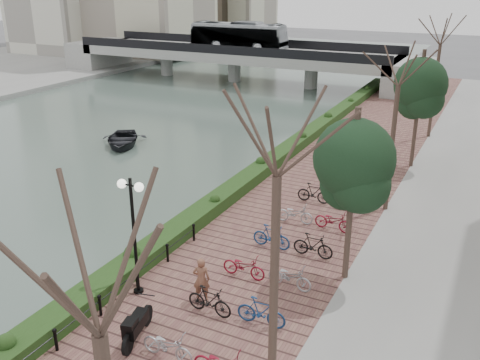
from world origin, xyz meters
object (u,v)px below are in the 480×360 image
Objects in this scene: motorcycle at (137,323)px; boat at (122,140)px; pedestrian at (201,279)px; lamppost at (132,211)px.

boat is at bearing 116.25° from motorcycle.
motorcycle is at bearing 53.37° from pedestrian.
lamppost reaches higher than pedestrian.
motorcycle is 2.84m from pedestrian.
pedestrian is (0.69, 2.75, 0.24)m from motorcycle.
motorcycle is 1.12× the size of pedestrian.
motorcycle reaches higher than boat.
pedestrian is at bearing 14.91° from lamppost.
pedestrian is 20.75m from boat.
lamppost reaches higher than motorcycle.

